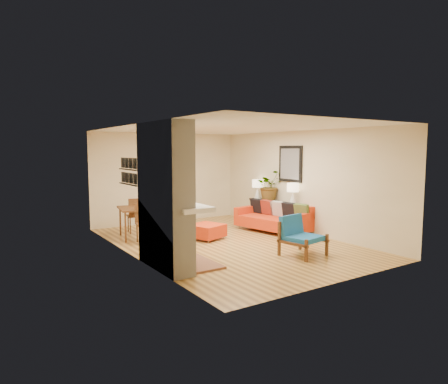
{
  "coord_description": "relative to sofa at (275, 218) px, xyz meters",
  "views": [
    {
      "loc": [
        -5.0,
        -7.42,
        2.11
      ],
      "look_at": [
        0.0,
        0.2,
        1.15
      ],
      "focal_mm": 32.0,
      "sensor_mm": 36.0,
      "label": 1
    }
  ],
  "objects": [
    {
      "name": "sofa",
      "position": [
        0.0,
        0.0,
        0.0
      ],
      "size": [
        1.21,
        2.12,
        0.79
      ],
      "color": "silver",
      "rests_on": "ground"
    },
    {
      "name": "dining_table",
      "position": [
        -3.27,
        1.24,
        0.25
      ],
      "size": [
        0.92,
        1.71,
        0.9
      ],
      "color": "brown",
      "rests_on": "ground"
    },
    {
      "name": "ottoman",
      "position": [
        -1.95,
        0.18,
        -0.14
      ],
      "size": [
        0.88,
        0.88,
        0.35
      ],
      "color": "silver",
      "rests_on": "ground"
    },
    {
      "name": "console_table",
      "position": [
        0.34,
        0.41,
        0.23
      ],
      "size": [
        0.34,
        1.85,
        0.72
      ],
      "color": "black",
      "rests_on": "ground"
    },
    {
      "name": "houseplant",
      "position": [
        0.33,
        0.62,
        0.8
      ],
      "size": [
        0.78,
        0.69,
        0.83
      ],
      "primitive_type": "imported",
      "rotation": [
        0.0,
        0.0,
        -0.05
      ],
      "color": "#1E5919",
      "rests_on": "console_table"
    },
    {
      "name": "lamp_far",
      "position": [
        0.34,
        1.18,
        0.72
      ],
      "size": [
        0.3,
        0.3,
        0.54
      ],
      "color": "white",
      "rests_on": "console_table"
    },
    {
      "name": "blue_chair",
      "position": [
        -1.11,
        -2.06,
        0.08
      ],
      "size": [
        0.88,
        0.86,
        0.79
      ],
      "color": "brown",
      "rests_on": "ground"
    },
    {
      "name": "lamp_near",
      "position": [
        0.34,
        -0.3,
        0.72
      ],
      "size": [
        0.3,
        0.3,
        0.54
      ],
      "color": "white",
      "rests_on": "console_table"
    },
    {
      "name": "room_shell",
      "position": [
        -1.12,
        2.21,
        0.9
      ],
      "size": [
        6.5,
        6.5,
        6.5
      ],
      "color": "tan",
      "rests_on": "ground"
    },
    {
      "name": "fireplace",
      "position": [
        -3.73,
        -1.43,
        0.9
      ],
      "size": [
        1.09,
        1.68,
        2.6
      ],
      "color": "white",
      "rests_on": "ground"
    }
  ]
}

